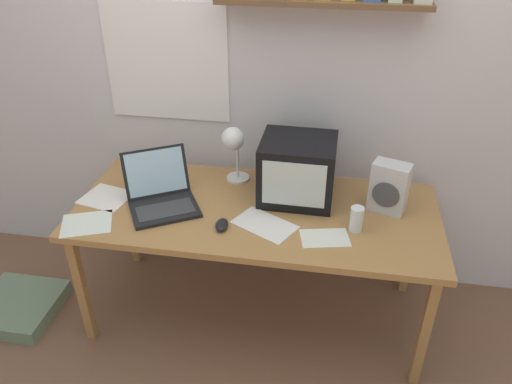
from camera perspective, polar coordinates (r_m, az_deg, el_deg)
ground_plane at (r=2.98m, az=0.00°, el=-13.46°), size 12.00×12.00×0.00m
back_wall at (r=2.70m, az=1.82°, el=14.40°), size 5.60×0.24×2.60m
corner_desk at (r=2.55m, az=0.00°, el=-2.91°), size 1.83×0.79×0.71m
crt_monitor at (r=2.55m, az=4.77°, el=2.58°), size 0.38×0.35×0.32m
laptop at (r=2.58m, az=-10.83°, el=-0.09°), size 0.45×0.46×0.25m
desk_lamp at (r=2.61m, az=-2.57°, el=5.50°), size 0.13×0.19×0.34m
juice_glass at (r=2.39m, az=11.40°, el=-3.18°), size 0.06×0.06×0.13m
space_heater at (r=2.53m, az=14.97°, el=0.49°), size 0.20×0.16×0.26m
computer_mouse at (r=2.39m, az=-3.94°, el=-3.76°), size 0.07×0.11×0.03m
open_notebook at (r=2.41m, az=0.99°, el=-3.76°), size 0.34×0.30×0.00m
loose_paper_near_monitor at (r=2.34m, az=7.87°, el=-5.24°), size 0.25×0.19×0.00m
printed_handout at (r=2.73m, az=-16.73°, el=-0.61°), size 0.28×0.26×0.00m
loose_paper_near_laptop at (r=2.55m, az=-18.79°, el=-3.44°), size 0.29×0.27×0.00m
floor_cushion at (r=3.25m, az=-25.50°, el=-11.74°), size 0.44×0.44×0.09m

